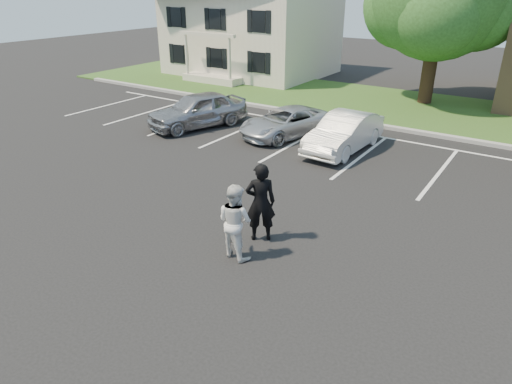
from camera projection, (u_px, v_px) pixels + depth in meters
ground_plane at (233, 255)px, 10.79m from camera, size 90.00×90.00×0.00m
curb at (396, 129)px, 19.82m from camera, size 40.00×0.30×0.15m
grass_strip at (422, 110)px, 22.86m from camera, size 44.00×8.00×0.08m
stall_lines at (407, 156)px, 16.84m from camera, size 34.00×5.36×0.01m
house at (252, 15)px, 30.82m from camera, size 10.30×9.22×7.60m
man_black_suit at (261, 202)px, 11.05m from camera, size 0.88×0.83×2.02m
man_white_shirt at (235, 221)px, 10.40m from camera, size 0.97×0.80×1.81m
car_silver_west at (198, 110)px, 20.02m from camera, size 3.23×4.81×1.52m
car_silver_minivan at (286, 122)px, 18.89m from camera, size 3.16×4.60×1.17m
car_white_sedan at (344, 133)px, 17.21m from camera, size 1.66×4.28×1.39m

